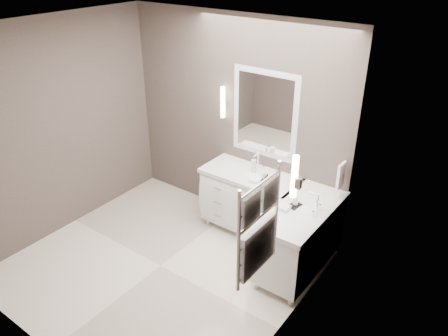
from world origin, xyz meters
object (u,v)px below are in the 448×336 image
Objects in this scene: vanity_back at (250,199)px; vanity_right at (300,235)px; waste_bin at (255,257)px; towel_ladder at (258,231)px.

vanity_right is at bearing -20.38° from vanity_back.
vanity_back is 0.93m from vanity_right.
towel_ladder is at bearing -58.22° from waste_bin.
vanity_back is at bearing 159.62° from vanity_right.
waste_bin is at bearing 121.78° from towel_ladder.
vanity_right is at bearing 99.84° from towel_ladder.
vanity_right is 4.69× the size of waste_bin.
vanity_back is at bearing 128.05° from waste_bin.
vanity_right is 1.38× the size of towel_ladder.
towel_ladder is 1.76m from waste_bin.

